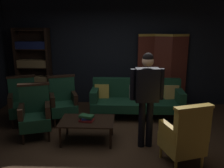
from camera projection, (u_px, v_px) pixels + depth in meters
ground_plane at (110, 145)px, 4.47m from camera, size 10.00×10.00×0.00m
back_wall at (115, 53)px, 6.49m from camera, size 7.20×0.10×2.80m
folding_screen at (162, 70)px, 6.33m from camera, size 1.31×0.21×1.90m
bookshelf at (34, 66)px, 6.43m from camera, size 0.90×0.32×2.05m
velvet_couch at (136, 98)px, 5.74m from camera, size 2.12×0.78×0.88m
coffee_table at (87, 123)px, 4.51m from camera, size 1.00×0.64×0.42m
armchair_gilt_accent at (185, 136)px, 3.72m from camera, size 0.74×0.74×1.04m
armchair_wing_left at (35, 113)px, 4.68m from camera, size 0.73×0.72×1.04m
armchair_wing_right at (23, 102)px, 5.34m from camera, size 0.75×0.75×1.04m
armchair_wing_far at (63, 101)px, 5.39m from camera, size 0.74×0.74×1.04m
standing_figure at (147, 92)px, 4.17m from camera, size 0.59×0.26×1.70m
potted_plant at (64, 90)px, 6.20m from camera, size 0.56×0.56×0.85m
book_red_leather at (87, 120)px, 4.47m from camera, size 0.28×0.22×0.03m
book_navy_cloth at (87, 118)px, 4.46m from camera, size 0.20×0.17×0.04m
book_green_cloth at (87, 116)px, 4.45m from camera, size 0.29×0.22×0.04m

